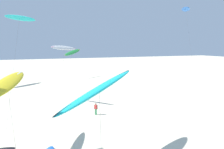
# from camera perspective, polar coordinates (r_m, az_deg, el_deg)

# --- Properties ---
(flying_kite_0) EXTENTS (6.36, 6.75, 9.83)m
(flying_kite_0) POSITION_cam_1_polar(r_m,az_deg,el_deg) (40.58, -14.21, 7.79)
(flying_kite_0) COLOR white
(flying_kite_0) RESTS_ON ground
(flying_kite_1) EXTENTS (8.04, 5.94, 7.54)m
(flying_kite_1) POSITION_cam_1_polar(r_m,az_deg,el_deg) (14.75, -3.88, -4.36)
(flying_kite_1) COLOR #19B2B7
(flying_kite_1) RESTS_ON ground
(flying_kite_3) EXTENTS (6.57, 8.82, 8.89)m
(flying_kite_3) POSITION_cam_1_polar(r_m,az_deg,el_deg) (57.56, -11.83, 6.57)
(flying_kite_3) COLOR green
(flying_kite_3) RESTS_ON ground
(flying_kite_4) EXTENTS (3.25, 9.09, 7.27)m
(flying_kite_4) POSITION_cam_1_polar(r_m,az_deg,el_deg) (18.30, -29.06, -2.38)
(flying_kite_4) COLOR yellow
(flying_kite_4) RESTS_ON ground
(flying_kite_5) EXTENTS (5.52, 10.89, 18.07)m
(flying_kite_5) POSITION_cam_1_polar(r_m,az_deg,el_deg) (47.87, 21.32, 17.84)
(flying_kite_5) COLOR blue
(flying_kite_5) RESTS_ON ground
(flying_kite_8) EXTENTS (5.10, 11.26, 14.49)m
(flying_kite_8) POSITION_cam_1_polar(r_m,az_deg,el_deg) (32.52, -26.17, 15.03)
(flying_kite_8) COLOR #19B2B7
(flying_kite_8) RESTS_ON ground
(person_foreground_walker) EXTENTS (0.42, 0.35, 1.65)m
(person_foreground_walker) POSITION_cam_1_polar(r_m,az_deg,el_deg) (26.67, -4.90, -10.17)
(person_foreground_walker) COLOR #338E56
(person_foreground_walker) RESTS_ON ground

